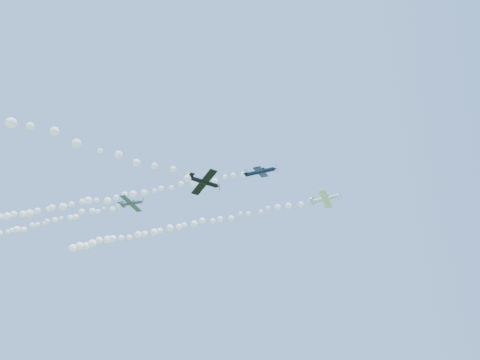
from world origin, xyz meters
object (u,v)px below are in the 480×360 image
(plane_white, at_px, (325,199))
(plane_black, at_px, (204,182))
(plane_navy, at_px, (261,172))
(plane_grey, at_px, (131,203))

(plane_white, height_order, plane_black, plane_white)
(plane_white, xyz_separation_m, plane_navy, (-12.00, -17.38, -0.05))
(plane_white, xyz_separation_m, plane_grey, (-39.60, -24.13, -6.89))
(plane_navy, height_order, plane_black, plane_navy)
(plane_black, bearing_deg, plane_white, 13.50)
(plane_white, height_order, plane_navy, plane_white)
(plane_white, bearing_deg, plane_black, -109.74)
(plane_navy, bearing_deg, plane_white, 55.54)
(plane_navy, distance_m, plane_black, 23.79)
(plane_navy, distance_m, plane_grey, 29.23)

